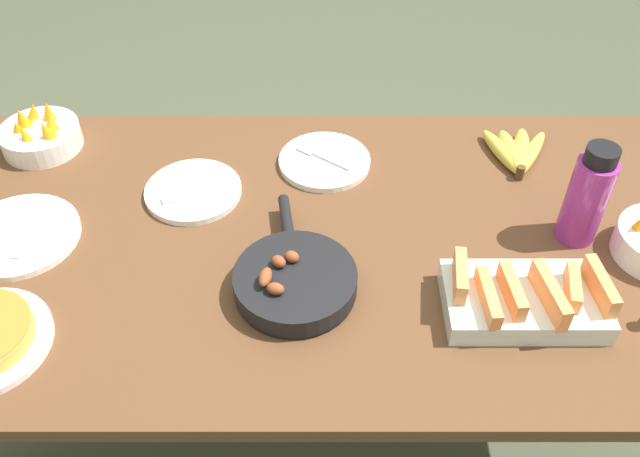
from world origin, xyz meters
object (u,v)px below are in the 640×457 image
object	(u,v)px
fruit_bowl_mango	(40,135)
water_bottle	(587,196)
melon_tray	(525,298)
empty_plate_far_right	(193,191)
banana_bunch	(516,152)
empty_plate_near_front	(324,161)
empty_plate_far_left	(19,237)
skillet	(295,281)

from	to	relation	value
fruit_bowl_mango	water_bottle	bearing A→B (deg)	-14.35
melon_tray	empty_plate_far_right	world-z (taller)	melon_tray
empty_plate_far_right	fruit_bowl_mango	distance (m)	0.44
banana_bunch	empty_plate_near_front	world-z (taller)	banana_bunch
empty_plate_far_left	empty_plate_near_front	bearing A→B (deg)	21.59
skillet	empty_plate_near_front	xyz separation A→B (m)	(0.06, 0.41, -0.02)
empty_plate_far_left	fruit_bowl_mango	size ratio (longest dim) A/B	1.33
empty_plate_near_front	skillet	bearing A→B (deg)	-98.56
banana_bunch	melon_tray	world-z (taller)	melon_tray
banana_bunch	fruit_bowl_mango	size ratio (longest dim) A/B	0.99
banana_bunch	skillet	world-z (taller)	skillet
empty_plate_far_right	water_bottle	size ratio (longest dim) A/B	0.95
melon_tray	fruit_bowl_mango	world-z (taller)	fruit_bowl_mango
banana_bunch	fruit_bowl_mango	bearing A→B (deg)	177.60
empty_plate_far_left	water_bottle	size ratio (longest dim) A/B	1.10
melon_tray	fruit_bowl_mango	distance (m)	1.21
melon_tray	empty_plate_far_left	size ratio (longest dim) A/B	1.19
empty_plate_near_front	empty_plate_far_right	size ratio (longest dim) A/B	1.00
skillet	fruit_bowl_mango	world-z (taller)	fruit_bowl_mango
empty_plate_far_right	water_bottle	xyz separation A→B (m)	(0.85, -0.14, 0.10)
skillet	empty_plate_near_front	size ratio (longest dim) A/B	1.64
water_bottle	skillet	bearing A→B (deg)	-165.30
empty_plate_far_left	fruit_bowl_mango	world-z (taller)	fruit_bowl_mango
fruit_bowl_mango	water_bottle	distance (m)	1.29
banana_bunch	skillet	distance (m)	0.68
water_bottle	fruit_bowl_mango	bearing A→B (deg)	165.65
banana_bunch	melon_tray	distance (m)	0.49
fruit_bowl_mango	skillet	bearing A→B (deg)	-36.51
empty_plate_far_right	fruit_bowl_mango	xyz separation A→B (m)	(-0.40, 0.18, 0.03)
water_bottle	banana_bunch	bearing A→B (deg)	104.78
banana_bunch	empty_plate_far_left	world-z (taller)	banana_bunch
skillet	banana_bunch	bearing A→B (deg)	-58.89
empty_plate_far_right	water_bottle	bearing A→B (deg)	-9.20
skillet	fruit_bowl_mango	distance (m)	0.80
skillet	fruit_bowl_mango	xyz separation A→B (m)	(-0.65, 0.48, 0.01)
empty_plate_near_front	empty_plate_far_left	world-z (taller)	same
banana_bunch	empty_plate_far_right	size ratio (longest dim) A/B	0.86
empty_plate_far_left	water_bottle	xyz separation A→B (m)	(1.21, 0.01, 0.10)
empty_plate_near_front	water_bottle	world-z (taller)	water_bottle
empty_plate_far_right	empty_plate_far_left	bearing A→B (deg)	-157.14
melon_tray	empty_plate_far_right	xyz separation A→B (m)	(-0.69, 0.35, -0.03)
banana_bunch	water_bottle	distance (m)	0.29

